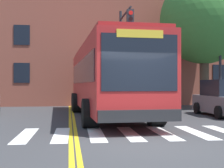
{
  "coord_description": "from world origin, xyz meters",
  "views": [
    {
      "loc": [
        -2.14,
        -7.67,
        1.54
      ],
      "look_at": [
        -0.22,
        6.15,
        1.57
      ],
      "focal_mm": 50.0,
      "sensor_mm": 36.0,
      "label": 1
    }
  ],
  "objects_px": {
    "city_bus": "(107,78)",
    "car_grey_far_lane": "(224,99)",
    "traffic_light_overhead": "(124,42)",
    "street_tree_curbside_large": "(204,19)",
    "car_tan_behind_bus": "(96,94)"
  },
  "relations": [
    {
      "from": "city_bus",
      "to": "street_tree_curbside_large",
      "type": "distance_m",
      "value": 9.24
    },
    {
      "from": "city_bus",
      "to": "street_tree_curbside_large",
      "type": "relative_size",
      "value": 1.35
    },
    {
      "from": "car_tan_behind_bus",
      "to": "street_tree_curbside_large",
      "type": "height_order",
      "value": "street_tree_curbside_large"
    },
    {
      "from": "car_grey_far_lane",
      "to": "car_tan_behind_bus",
      "type": "bearing_deg",
      "value": 119.85
    },
    {
      "from": "city_bus",
      "to": "car_grey_far_lane",
      "type": "bearing_deg",
      "value": -4.41
    },
    {
      "from": "traffic_light_overhead",
      "to": "street_tree_curbside_large",
      "type": "xyz_separation_m",
      "value": [
        5.72,
        2.09,
        1.87
      ]
    },
    {
      "from": "car_tan_behind_bus",
      "to": "traffic_light_overhead",
      "type": "xyz_separation_m",
      "value": [
        1.03,
        -6.62,
        3.13
      ]
    },
    {
      "from": "car_grey_far_lane",
      "to": "street_tree_curbside_large",
      "type": "bearing_deg",
      "value": 75.76
    },
    {
      "from": "city_bus",
      "to": "street_tree_curbside_large",
      "type": "height_order",
      "value": "street_tree_curbside_large"
    },
    {
      "from": "car_tan_behind_bus",
      "to": "car_grey_far_lane",
      "type": "bearing_deg",
      "value": -60.15
    },
    {
      "from": "traffic_light_overhead",
      "to": "street_tree_curbside_large",
      "type": "bearing_deg",
      "value": 20.07
    },
    {
      "from": "city_bus",
      "to": "car_grey_far_lane",
      "type": "relative_size",
      "value": 2.8
    },
    {
      "from": "car_tan_behind_bus",
      "to": "street_tree_curbside_large",
      "type": "bearing_deg",
      "value": -33.88
    },
    {
      "from": "city_bus",
      "to": "street_tree_curbside_large",
      "type": "xyz_separation_m",
      "value": [
        6.98,
        4.57,
        3.95
      ]
    },
    {
      "from": "traffic_light_overhead",
      "to": "street_tree_curbside_large",
      "type": "relative_size",
      "value": 0.68
    }
  ]
}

